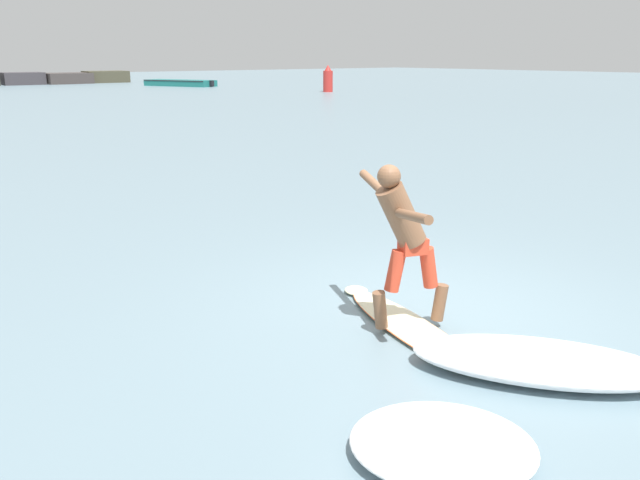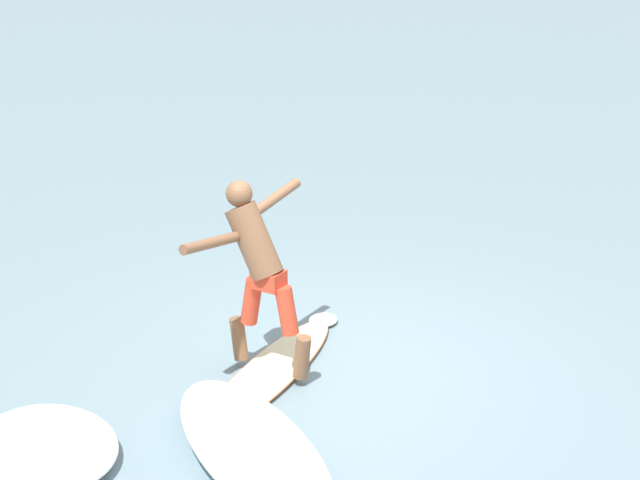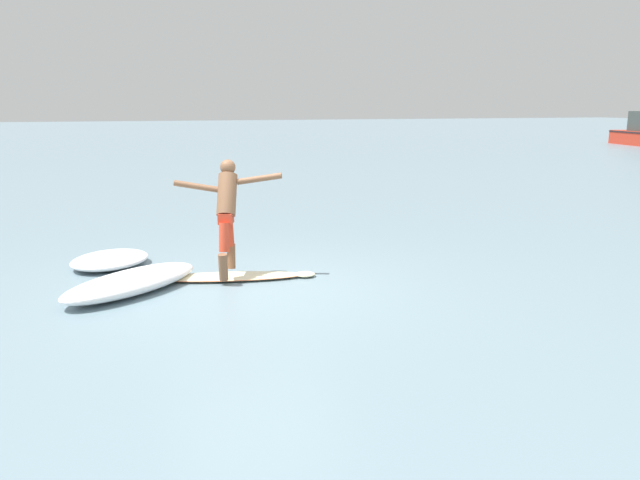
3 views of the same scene
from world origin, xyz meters
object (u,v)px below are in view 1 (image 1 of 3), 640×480
(surfboard, at_px, (407,325))
(small_boat_offshore, at_px, (179,83))
(channel_marker_buoy, at_px, (328,80))
(surfer, at_px, (403,232))

(surfboard, xyz_separation_m, small_boat_offshore, (22.09, 50.32, 0.27))
(small_boat_offshore, bearing_deg, channel_marker_buoy, -73.14)
(surfboard, relative_size, surfer, 1.47)
(small_boat_offshore, bearing_deg, surfboard, -113.70)
(surfer, distance_m, small_boat_offshore, 55.01)
(surfboard, bearing_deg, small_boat_offshore, 66.30)
(surfboard, distance_m, channel_marker_buoy, 43.72)
(small_boat_offshore, relative_size, channel_marker_buoy, 3.83)
(channel_marker_buoy, bearing_deg, small_boat_offshore, 106.86)
(surfer, relative_size, small_boat_offshore, 0.22)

